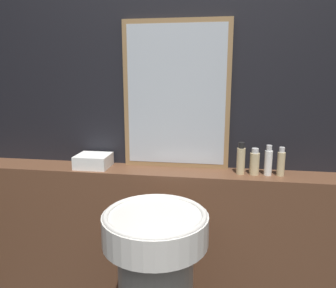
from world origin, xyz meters
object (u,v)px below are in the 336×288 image
Objects in this scene: conditioner_bottle at (255,162)px; body_wash_bottle at (281,163)px; mirror at (176,96)px; towel_stack at (94,161)px; lotion_bottle at (268,161)px; shampoo_bottle at (241,159)px.

conditioner_bottle is 0.93× the size of body_wash_bottle.
towel_stack is at bearing -169.37° from mirror.
towel_stack is (-0.45, -0.08, -0.36)m from mirror.
mirror reaches higher than body_wash_bottle.
body_wash_bottle is (0.99, 0.00, 0.03)m from towel_stack.
body_wash_bottle is (0.13, 0.00, 0.00)m from conditioner_bottle.
mirror reaches higher than lotion_bottle.
shampoo_bottle is at bearing -13.61° from mirror.
lotion_bottle is (0.93, 0.00, 0.04)m from towel_stack.
conditioner_bottle is 0.07m from lotion_bottle.
lotion_bottle is (0.14, 0.00, -0.00)m from shampoo_bottle.
mirror is 0.64m from body_wash_bottle.
mirror reaches higher than shampoo_bottle.
shampoo_bottle reaches higher than conditioner_bottle.
lotion_bottle is at bearing 0.00° from shampoo_bottle.
towel_stack is 0.86m from conditioner_bottle.
towel_stack is 1.30× the size of conditioner_bottle.
conditioner_bottle is at bearing -180.00° from lotion_bottle.
towel_stack is 1.15× the size of lotion_bottle.
towel_stack is 0.93m from lotion_bottle.
body_wash_bottle is at bearing 0.00° from conditioner_bottle.
mirror is at bearing 10.63° from towel_stack.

